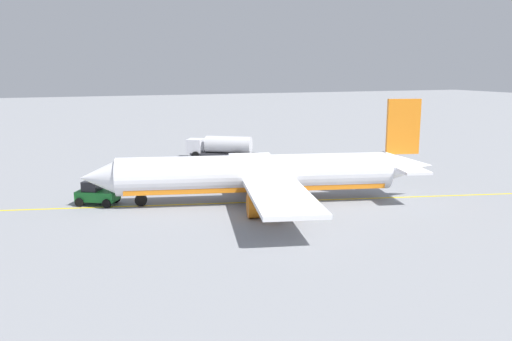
{
  "coord_description": "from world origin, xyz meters",
  "views": [
    {
      "loc": [
        17.78,
        45.19,
        12.31
      ],
      "look_at": [
        0.0,
        0.0,
        3.0
      ],
      "focal_mm": 37.75,
      "sensor_mm": 36.0,
      "label": 1
    }
  ],
  "objects_px": {
    "fuel_tanker": "(221,146)",
    "refueling_worker": "(234,161)",
    "airplane": "(262,175)",
    "pushback_tug": "(97,194)",
    "safety_cone_nose": "(120,193)"
  },
  "relations": [
    {
      "from": "pushback_tug",
      "to": "safety_cone_nose",
      "type": "bearing_deg",
      "value": -133.18
    },
    {
      "from": "airplane",
      "to": "refueling_worker",
      "type": "xyz_separation_m",
      "value": [
        -3.36,
        -17.56,
        -1.73
      ]
    },
    {
      "from": "airplane",
      "to": "fuel_tanker",
      "type": "height_order",
      "value": "airplane"
    },
    {
      "from": "airplane",
      "to": "refueling_worker",
      "type": "height_order",
      "value": "airplane"
    },
    {
      "from": "pushback_tug",
      "to": "refueling_worker",
      "type": "bearing_deg",
      "value": -143.98
    },
    {
      "from": "fuel_tanker",
      "to": "pushback_tug",
      "type": "bearing_deg",
      "value": 47.21
    },
    {
      "from": "refueling_worker",
      "to": "safety_cone_nose",
      "type": "relative_size",
      "value": 2.85
    },
    {
      "from": "airplane",
      "to": "safety_cone_nose",
      "type": "relative_size",
      "value": 54.49
    },
    {
      "from": "pushback_tug",
      "to": "safety_cone_nose",
      "type": "distance_m",
      "value": 3.64
    },
    {
      "from": "fuel_tanker",
      "to": "safety_cone_nose",
      "type": "bearing_deg",
      "value": 47.27
    },
    {
      "from": "airplane",
      "to": "pushback_tug",
      "type": "distance_m",
      "value": 15.19
    },
    {
      "from": "fuel_tanker",
      "to": "refueling_worker",
      "type": "xyz_separation_m",
      "value": [
        0.56,
        6.86,
        -0.89
      ]
    },
    {
      "from": "fuel_tanker",
      "to": "pushback_tug",
      "type": "xyz_separation_m",
      "value": [
        18.29,
        19.75,
        -0.71
      ]
    },
    {
      "from": "safety_cone_nose",
      "to": "pushback_tug",
      "type": "bearing_deg",
      "value": 46.82
    },
    {
      "from": "pushback_tug",
      "to": "safety_cone_nose",
      "type": "height_order",
      "value": "pushback_tug"
    }
  ]
}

